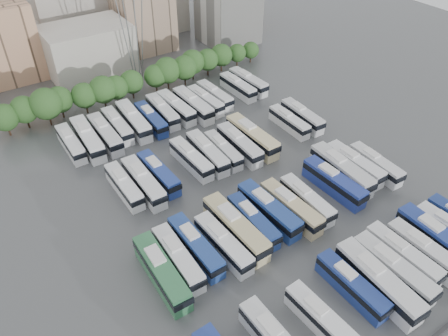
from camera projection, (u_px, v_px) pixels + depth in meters
ground at (255, 195)px, 73.73m from camera, size 220.00×220.00×0.00m
tree_line at (133, 81)px, 97.30m from camera, size 65.54×7.71×8.27m
city_buildings at (65, 29)px, 112.39m from camera, size 102.00×35.00×20.00m
electricity_pylon at (129, 2)px, 95.61m from camera, size 9.00×6.91×33.83m
bus_r0_s4 at (323, 321)px, 53.18m from camera, size 3.01×11.38×3.54m
bus_r0_s6 at (352, 285)px, 57.25m from camera, size 2.48×11.28×3.54m
bus_r0_s7 at (378, 281)px, 57.29m from camera, size 3.66×13.74×4.27m
bus_r0_s8 at (393, 269)px, 59.06m from camera, size 2.93×12.68×3.97m
bus_r0_s9 at (403, 255)px, 61.14m from camera, size 2.72×11.82×3.70m
bus_r0_s10 at (425, 252)px, 61.64m from camera, size 2.78×11.96×3.74m
bus_r0_s11 at (437, 239)px, 63.29m from camera, size 3.14×13.16×4.11m
bus_r1_s0 at (162, 272)px, 58.65m from camera, size 3.22×13.05×4.07m
bus_r1_s1 at (178, 258)px, 60.74m from camera, size 2.95×11.90×3.71m
bus_r1_s2 at (196, 246)px, 62.42m from camera, size 2.74×12.06×3.78m
bus_r1_s3 at (223, 244)px, 62.84m from camera, size 2.98×11.87×3.70m
bus_r1_s4 at (236, 228)px, 64.93m from camera, size 3.21×13.68×4.28m
bus_r1_s5 at (253, 221)px, 66.54m from camera, size 2.81×11.37×3.55m
bus_r1_s6 at (269, 210)px, 68.14m from camera, size 3.32×12.87×4.00m
bus_r1_s7 at (291, 207)px, 68.67m from camera, size 3.19×12.42×3.87m
bus_r1_s8 at (307, 200)px, 70.28m from camera, size 2.79×11.35×3.54m
bus_r1_s10 at (334, 182)px, 73.44m from camera, size 3.12×12.61×3.93m
bus_r1_s11 at (341, 170)px, 75.82m from camera, size 3.59×13.67×4.25m
bus_r1_s12 at (355, 164)px, 77.45m from camera, size 2.65×12.12×3.80m
bus_r1_s13 at (376, 164)px, 77.64m from camera, size 3.04×11.38×3.54m
bus_r2_s1 at (124, 186)px, 73.00m from camera, size 2.47×11.25×3.53m
bus_r2_s2 at (144, 182)px, 73.46m from camera, size 2.86×12.59×3.94m
bus_r2_s3 at (159, 173)px, 75.58m from camera, size 2.83×11.65×3.63m
bus_r2_s5 at (191, 159)px, 78.84m from camera, size 2.83×11.67×3.64m
bus_r2_s6 at (207, 153)px, 80.14m from camera, size 3.21×12.27×3.82m
bus_r2_s7 at (223, 150)px, 81.17m from camera, size 2.90×10.89×3.38m
bus_r2_s8 at (239, 144)px, 82.17m from camera, size 3.10×12.40×3.86m
bus_r2_s9 at (252, 136)px, 83.95m from camera, size 3.14×13.61×4.26m
bus_r2_s12 at (289, 122)px, 88.92m from camera, size 2.57×10.83×3.38m
bus_r2_s13 at (302, 116)px, 90.41m from camera, size 3.11×11.71×3.64m
bus_r3_s0 at (71, 143)px, 82.68m from camera, size 2.61×11.38×3.56m
bus_r3_s1 at (88, 138)px, 83.44m from camera, size 3.44×13.37×4.16m
bus_r3_s2 at (105, 134)px, 84.89m from camera, size 2.88×12.59×3.94m
bus_r3_s3 at (117, 125)px, 87.55m from camera, size 2.89×11.76×3.67m
bus_r3_s4 at (134, 120)px, 88.58m from camera, size 3.48×13.24×4.12m
bus_r3_s5 at (151, 119)px, 89.49m from camera, size 2.78×11.51×3.59m
bus_r3_s6 at (163, 111)px, 91.78m from camera, size 3.16×12.04×3.74m
bus_r3_s7 at (176, 107)px, 92.93m from camera, size 3.18×12.41×3.86m
bus_r3_s8 at (193, 105)px, 93.57m from camera, size 2.99×12.98×4.06m
bus_r3_s9 at (205, 101)px, 95.52m from camera, size 3.02×11.40×3.54m
bus_r3_s10 at (215, 95)px, 97.39m from camera, size 2.86×11.40×3.55m
bus_r3_s12 at (238, 87)px, 100.54m from camera, size 2.70×11.44×3.57m
bus_r3_s13 at (248, 82)px, 102.34m from camera, size 3.11×11.98×3.73m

